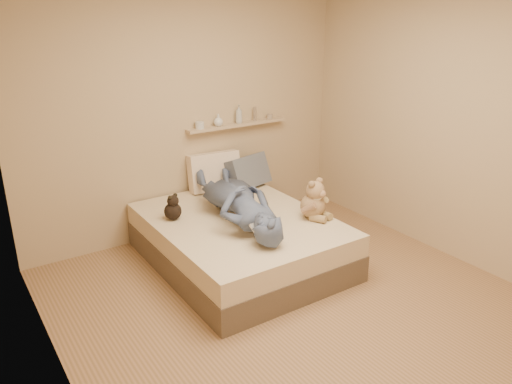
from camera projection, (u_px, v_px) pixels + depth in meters
room at (306, 154)px, 3.62m from camera, size 3.80×3.80×3.80m
bed at (240, 240)px, 4.72m from camera, size 1.50×1.90×0.45m
game_console at (260, 226)px, 4.12m from camera, size 0.18×0.10×0.06m
teddy_bear at (314, 202)px, 4.61m from camera, size 0.31×0.31×0.39m
dark_plush at (173, 209)px, 4.59m from camera, size 0.16×0.16×0.25m
pillow_cream at (214, 171)px, 5.33m from camera, size 0.57×0.28×0.42m
pillow_grey at (249, 172)px, 5.41m from camera, size 0.55×0.37×0.37m
person at (238, 201)px, 4.57m from camera, size 0.79×1.56×0.36m
wall_shelf at (237, 125)px, 5.41m from camera, size 1.20×0.12×0.03m
shelf_bottles at (228, 118)px, 5.32m from camera, size 0.97×0.13×0.20m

